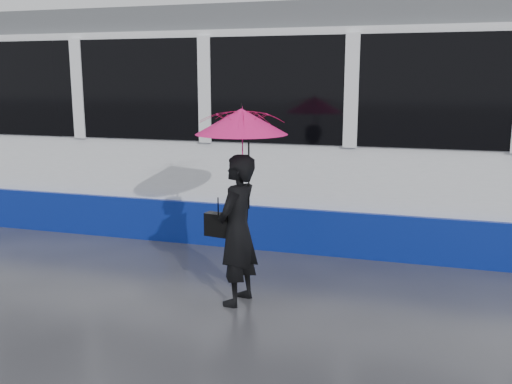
% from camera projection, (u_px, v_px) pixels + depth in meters
% --- Properties ---
extents(ground, '(90.00, 90.00, 0.00)m').
position_uv_depth(ground, '(193.00, 275.00, 6.95)').
color(ground, '#27272C').
rests_on(ground, ground).
extents(rails, '(34.00, 1.51, 0.02)m').
position_uv_depth(rails, '(253.00, 225.00, 9.29)').
color(rails, '#3F3D38').
rests_on(rails, ground).
extents(tram, '(26.00, 2.56, 3.35)m').
position_uv_depth(tram, '(47.00, 120.00, 10.05)').
color(tram, white).
rests_on(tram, ground).
extents(woman, '(0.47, 0.64, 1.60)m').
position_uv_depth(woman, '(237.00, 230.00, 5.96)').
color(woman, black).
rests_on(woman, ground).
extents(umbrella, '(1.08, 1.08, 1.08)m').
position_uv_depth(umbrella, '(242.00, 140.00, 5.76)').
color(umbrella, '#FF1592').
rests_on(umbrella, ground).
extents(handbag, '(0.30, 0.17, 0.43)m').
position_uv_depth(handbag, '(218.00, 225.00, 6.04)').
color(handbag, black).
rests_on(handbag, ground).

